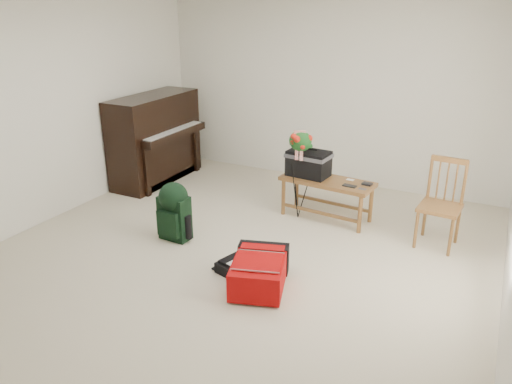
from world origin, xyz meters
The scene contains 11 objects.
floor centered at (0.00, 0.00, 0.00)m, with size 5.00×5.50×0.01m, color beige.
ceiling centered at (0.00, 0.00, 2.50)m, with size 5.00×5.50×0.01m, color white.
wall_back centered at (0.00, 2.75, 1.25)m, with size 5.00×0.04×2.50m, color silver.
wall_left centered at (-2.50, 0.00, 1.25)m, with size 0.04×5.50×2.50m, color silver.
piano centered at (-2.19, 1.60, 0.60)m, with size 0.71×1.50×1.25m.
bench centered at (0.31, 1.41, 0.60)m, with size 1.14×0.54×0.85m.
dining_chair centered at (1.80, 1.29, 0.46)m, with size 0.45×0.45×0.95m.
red_suitcase centered at (0.46, -0.31, 0.16)m, with size 0.65×0.82×0.30m.
black_duffel centered at (0.22, -0.23, 0.07)m, with size 0.53×0.47×0.19m.
green_backpack centered at (-0.82, 0.10, 0.36)m, with size 0.34×0.32×0.66m.
flower_stand centered at (0.18, 1.26, 0.55)m, with size 0.45×0.45×1.12m.
Camera 1 is at (2.26, -3.97, 2.52)m, focal length 35.00 mm.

